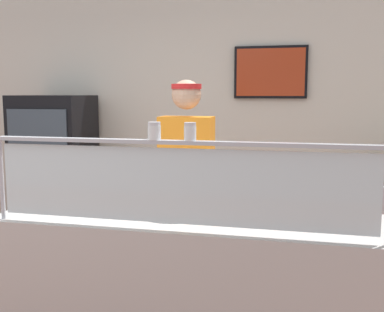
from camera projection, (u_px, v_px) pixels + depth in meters
shop_rear_unit at (240, 124)px, 4.76m from camera, size 6.65×0.13×2.70m
serving_counter at (189, 295)px, 2.73m from camera, size 2.25×0.66×0.95m
sneeze_guard at (177, 175)px, 2.37m from camera, size 2.08×0.06×0.48m
pizza_tray at (175, 211)px, 2.76m from camera, size 0.45×0.45×0.04m
pizza_server at (176, 208)px, 2.73m from camera, size 0.10×0.28×0.01m
parmesan_shaker at (154, 132)px, 2.37m from camera, size 0.07×0.07×0.09m
pepper_flake_shaker at (190, 133)px, 2.32m from camera, size 0.06×0.06×0.09m
worker_figure at (187, 185)px, 3.35m from camera, size 0.41×0.50×1.76m
drink_fridge at (55, 174)px, 4.83m from camera, size 0.74×0.62×1.65m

